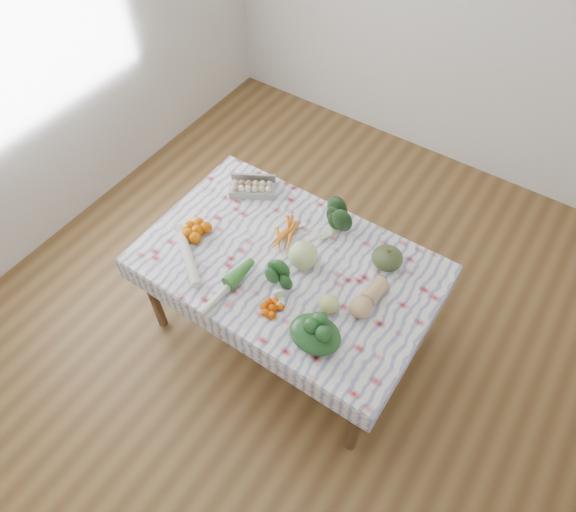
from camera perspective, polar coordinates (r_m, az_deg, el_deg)
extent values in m
plane|color=brown|center=(3.54, 0.00, -8.14)|extent=(4.50, 4.50, 0.00)
cube|color=brown|center=(2.93, 0.00, -1.08)|extent=(1.60, 1.00, 0.04)
cylinder|color=brown|center=(3.37, -14.80, -4.18)|extent=(0.06, 0.06, 0.71)
cylinder|color=brown|center=(2.91, 7.62, -18.00)|extent=(0.06, 0.06, 0.71)
cylinder|color=brown|center=(3.73, -5.68, 5.10)|extent=(0.06, 0.06, 0.71)
cylinder|color=brown|center=(3.32, 15.07, -5.58)|extent=(0.06, 0.06, 0.71)
cube|color=white|center=(2.91, 0.00, -0.77)|extent=(1.66, 1.06, 0.01)
cube|color=#A5A4A0|center=(3.24, -4.01, 7.39)|extent=(0.30, 0.24, 0.07)
cube|color=orange|center=(3.00, -0.01, 2.31)|extent=(0.25, 0.24, 0.04)
ellipsoid|color=black|center=(3.01, 5.23, 3.85)|extent=(0.20, 0.18, 0.15)
ellipsoid|color=#3C4C26|center=(2.90, 10.99, -0.21)|extent=(0.23, 0.23, 0.11)
sphere|color=#BED282|center=(2.83, 1.70, 0.07)|extent=(0.22, 0.22, 0.16)
ellipsoid|color=tan|center=(2.73, 8.97, -4.56)|extent=(0.15, 0.27, 0.12)
cube|color=#D65A00|center=(3.05, -10.08, 2.80)|extent=(0.22, 0.22, 0.07)
ellipsoid|color=#215121|center=(2.75, -1.14, -3.11)|extent=(0.22, 0.22, 0.11)
cube|color=#D34900|center=(2.70, -1.78, -5.76)|extent=(0.16, 0.16, 0.05)
sphere|color=#C4BF6C|center=(2.69, 4.58, -5.37)|extent=(0.14, 0.14, 0.11)
ellipsoid|color=#143716|center=(2.58, 3.05, -8.67)|extent=(0.32, 0.28, 0.12)
cylinder|color=beige|center=(2.93, -10.99, -0.32)|extent=(0.36, 0.28, 0.06)
cylinder|color=beige|center=(2.79, -6.83, -3.58)|extent=(0.07, 0.41, 0.04)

